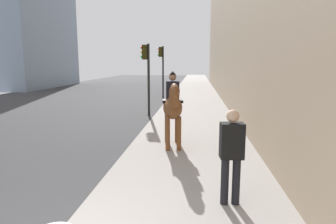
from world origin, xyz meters
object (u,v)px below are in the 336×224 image
mounted_horse_near (173,106)px  traffic_light_near_curb (147,68)px  traffic_light_far_curb (162,64)px  pedestrian_greeting (232,151)px

mounted_horse_near → traffic_light_near_curb: bearing=-170.6°
mounted_horse_near → traffic_light_near_curb: 6.11m
traffic_light_far_curb → pedestrian_greeting: bearing=-169.1°
mounted_horse_near → traffic_light_near_curb: size_ratio=0.64×
pedestrian_greeting → traffic_light_near_curb: bearing=13.0°
pedestrian_greeting → mounted_horse_near: bearing=15.2°
pedestrian_greeting → traffic_light_far_curb: 16.59m
pedestrian_greeting → traffic_light_far_curb: size_ratio=0.45×
mounted_horse_near → traffic_light_far_curb: (12.74, 1.83, 1.19)m
mounted_horse_near → pedestrian_greeting: (-3.48, -1.30, -0.26)m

